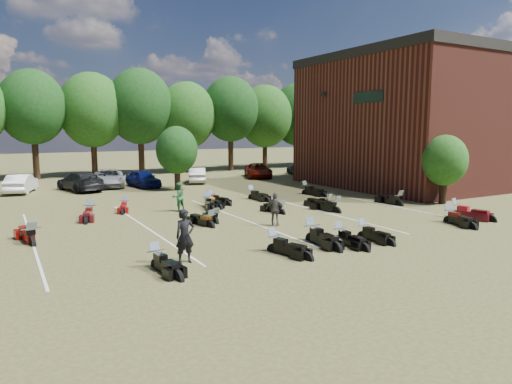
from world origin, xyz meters
TOP-DOWN VIEW (x-y plane):
  - ground at (0.00, 0.00)m, footprint 160.00×160.00m
  - car_1 at (-12.67, 19.68)m, footprint 2.61×4.50m
  - car_2 at (-6.28, 20.11)m, footprint 3.37×5.57m
  - car_3 at (-8.67, 18.73)m, footprint 3.30×5.40m
  - car_4 at (-3.85, 18.57)m, footprint 2.27×4.36m
  - car_5 at (1.14, 19.25)m, footprint 2.80×4.31m
  - car_6 at (8.00, 20.40)m, footprint 4.03×5.49m
  - car_7 at (13.30, 19.94)m, footprint 2.89×5.64m
  - person_black at (-8.44, -3.21)m, footprint 0.72×0.48m
  - person_green at (-5.13, 6.67)m, footprint 0.96×0.84m
  - person_grey at (-2.35, 0.52)m, footprint 0.93×1.01m
  - motorcycle_0 at (-9.52, -3.28)m, footprint 1.00×2.30m
  - motorcycle_1 at (-4.91, -3.49)m, footprint 1.30×2.37m
  - motorcycle_2 at (-2.64, -2.85)m, footprint 0.94×2.54m
  - motorcycle_3 at (-0.34, -3.50)m, footprint 0.77×2.14m
  - motorcycle_4 at (-1.73, -3.59)m, footprint 0.74×2.18m
  - motorcycle_5 at (5.81, -3.12)m, footprint 1.26×2.43m
  - motorcycle_6 at (7.41, -2.32)m, footprint 1.31×2.61m
  - motorcycle_7 at (-13.02, 2.23)m, footprint 1.16×2.60m
  - motorcycle_8 at (-5.29, 1.78)m, footprint 1.17×2.29m
  - motorcycle_9 at (-4.63, 2.54)m, footprint 0.85×2.06m
  - motorcycle_10 at (-0.42, 3.00)m, footprint 1.01×2.13m
  - motorcycle_11 at (2.54, 1.84)m, footprint 1.15×2.51m
  - motorcycle_12 at (3.04, 3.18)m, footprint 1.27×2.31m
  - motorcycle_13 at (7.45, 1.78)m, footprint 0.78×2.40m
  - motorcycle_14 at (-9.89, 7.31)m, footprint 1.37×2.47m
  - motorcycle_15 at (-7.71, 8.70)m, footprint 1.24×2.11m
  - motorcycle_16 at (-2.27, 8.45)m, footprint 1.32×2.24m
  - motorcycle_17 at (-2.77, 7.66)m, footprint 0.73×2.13m
  - motorcycle_18 at (-3.05, 7.36)m, footprint 1.10×2.30m
  - motorcycle_19 at (0.84, 8.71)m, footprint 1.04×2.40m
  - motorcycle_20 at (5.35, 8.73)m, footprint 1.16×2.50m
  - brick_building at (22.00, 9.00)m, footprint 25.40×15.20m
  - tree_line at (-1.00, 29.00)m, footprint 56.00×6.00m
  - young_tree_near_building at (10.50, 1.00)m, footprint 2.80×2.80m
  - young_tree_midfield at (-2.00, 15.50)m, footprint 3.20×3.20m
  - parking_lines at (-3.00, 3.00)m, footprint 20.10×14.00m

SIDE VIEW (x-z plane):
  - ground at x=0.00m, z-range 0.00..0.00m
  - motorcycle_0 at x=-9.52m, z-range -0.62..0.62m
  - motorcycle_1 at x=-4.91m, z-range -0.63..0.63m
  - motorcycle_2 at x=-2.64m, z-range -0.70..0.70m
  - motorcycle_3 at x=-0.34m, z-range -0.59..0.59m
  - motorcycle_4 at x=-1.73m, z-range -0.60..0.60m
  - motorcycle_5 at x=5.81m, z-range -0.65..0.65m
  - motorcycle_6 at x=7.41m, z-range -0.69..0.69m
  - motorcycle_7 at x=-13.02m, z-range -0.70..0.70m
  - motorcycle_8 at x=-5.29m, z-range -0.61..0.61m
  - motorcycle_9 at x=-4.63m, z-range -0.56..0.56m
  - motorcycle_10 at x=-0.42m, z-range -0.57..0.57m
  - motorcycle_11 at x=2.54m, z-range -0.67..0.67m
  - motorcycle_12 at x=3.04m, z-range -0.61..0.61m
  - motorcycle_13 at x=7.45m, z-range -0.67..0.67m
  - motorcycle_14 at x=-9.89m, z-range -0.66..0.66m
  - motorcycle_15 at x=-7.71m, z-range -0.56..0.56m
  - motorcycle_16 at x=-2.27m, z-range -0.60..0.60m
  - motorcycle_17 at x=-2.77m, z-range -0.59..0.59m
  - motorcycle_18 at x=-3.05m, z-range -0.62..0.62m
  - motorcycle_19 at x=0.84m, z-range -0.65..0.65m
  - motorcycle_20 at x=5.35m, z-range -0.67..0.67m
  - parking_lines at x=-3.00m, z-range 0.00..0.01m
  - car_5 at x=1.14m, z-range 0.00..1.34m
  - car_6 at x=8.00m, z-range 0.00..1.39m
  - car_1 at x=-12.67m, z-range 0.00..1.40m
  - car_4 at x=-3.85m, z-range 0.00..1.42m
  - car_2 at x=-6.28m, z-range 0.00..1.45m
  - car_3 at x=-8.67m, z-range 0.00..1.46m
  - car_7 at x=13.30m, z-range 0.00..1.57m
  - person_grey at x=-2.35m, z-range 0.00..1.66m
  - person_green at x=-5.13m, z-range 0.00..1.67m
  - person_black at x=-8.44m, z-range 0.00..1.93m
  - young_tree_near_building at x=10.50m, z-range 0.67..4.83m
  - young_tree_midfield at x=-2.00m, z-range 0.74..5.44m
  - brick_building at x=22.00m, z-range 0.01..10.71m
  - tree_line at x=-1.00m, z-range 1.42..11.20m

